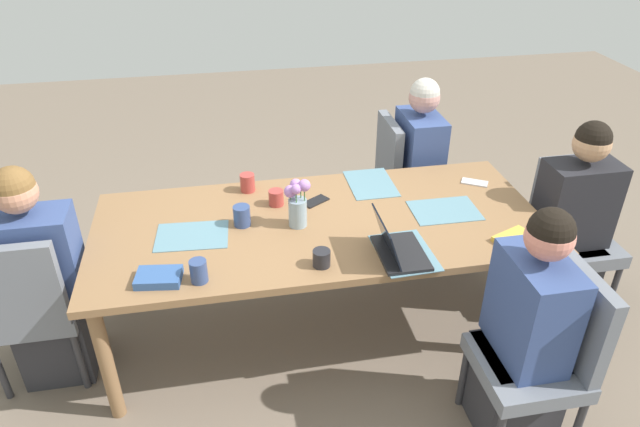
% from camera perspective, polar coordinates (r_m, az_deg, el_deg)
% --- Properties ---
extents(ground_plane, '(10.00, 10.00, 0.00)m').
position_cam_1_polar(ground_plane, '(3.48, -0.00, -11.03)').
color(ground_plane, '#756656').
extents(dining_table, '(2.35, 1.03, 0.73)m').
position_cam_1_polar(dining_table, '(3.07, -0.00, -1.83)').
color(dining_table, olive).
rests_on(dining_table, ground_plane).
extents(chair_head_right_left_near, '(0.44, 0.44, 0.90)m').
position_cam_1_polar(chair_head_right_left_near, '(3.20, -26.67, -7.83)').
color(chair_head_right_left_near, slate).
rests_on(chair_head_right_left_near, ground_plane).
extents(person_head_right_left_near, '(0.40, 0.36, 1.19)m').
position_cam_1_polar(person_head_right_left_near, '(3.22, -25.48, -6.57)').
color(person_head_right_left_near, '#2D2D33').
rests_on(person_head_right_left_near, ground_plane).
extents(chair_near_left_mid, '(0.44, 0.44, 0.90)m').
position_cam_1_polar(chair_near_left_mid, '(4.05, 8.22, 3.85)').
color(chair_near_left_mid, slate).
rests_on(chair_near_left_mid, ground_plane).
extents(person_near_left_mid, '(0.36, 0.40, 1.19)m').
position_cam_1_polar(person_near_left_mid, '(4.01, 9.53, 3.88)').
color(person_near_left_mid, '#2D2D33').
rests_on(person_near_left_mid, ground_plane).
extents(chair_far_left_far, '(0.44, 0.44, 0.90)m').
position_cam_1_polar(chair_far_left_far, '(2.81, 21.33, -12.43)').
color(chair_far_left_far, slate).
rests_on(chair_far_left_far, ground_plane).
extents(person_far_left_far, '(0.36, 0.40, 1.19)m').
position_cam_1_polar(person_far_left_far, '(2.79, 19.50, -11.52)').
color(person_far_left_far, '#2D2D33').
rests_on(person_far_left_far, ground_plane).
extents(chair_head_left_right_near, '(0.44, 0.44, 0.90)m').
position_cam_1_polar(chair_head_left_right_near, '(3.74, 23.44, -1.12)').
color(chair_head_left_right_near, slate).
rests_on(chair_head_left_right_near, ground_plane).
extents(person_head_left_right_near, '(0.40, 0.36, 1.19)m').
position_cam_1_polar(person_head_left_right_near, '(3.64, 23.33, -1.48)').
color(person_head_left_right_near, '#2D2D33').
rests_on(person_head_left_right_near, ground_plane).
extents(flower_vase, '(0.13, 0.11, 0.27)m').
position_cam_1_polar(flower_vase, '(2.94, -2.23, 1.13)').
color(flower_vase, '#8EA8B7').
rests_on(flower_vase, dining_table).
extents(placemat_head_right_left_near, '(0.38, 0.28, 0.00)m').
position_cam_1_polar(placemat_head_right_left_near, '(2.99, -12.49, -2.15)').
color(placemat_head_right_left_near, slate).
rests_on(placemat_head_right_left_near, dining_table).
extents(placemat_near_left_mid, '(0.26, 0.36, 0.00)m').
position_cam_1_polar(placemat_near_left_mid, '(3.41, 5.03, 2.96)').
color(placemat_near_left_mid, slate).
rests_on(placemat_near_left_mid, dining_table).
extents(placemat_far_left_far, '(0.27, 0.37, 0.00)m').
position_cam_1_polar(placemat_far_left_far, '(2.83, 8.34, -3.84)').
color(placemat_far_left_far, slate).
rests_on(placemat_far_left_far, dining_table).
extents(placemat_head_left_right_near, '(0.36, 0.27, 0.00)m').
position_cam_1_polar(placemat_head_left_right_near, '(3.20, 12.17, 0.30)').
color(placemat_head_left_right_near, slate).
rests_on(placemat_head_left_right_near, dining_table).
extents(laptop_far_left_far, '(0.22, 0.32, 0.21)m').
position_cam_1_polar(laptop_far_left_far, '(2.78, 7.55, -3.38)').
color(laptop_far_left_far, black).
rests_on(laptop_far_left_far, dining_table).
extents(coffee_mug_near_left, '(0.08, 0.08, 0.11)m').
position_cam_1_polar(coffee_mug_near_left, '(2.65, -11.87, -5.58)').
color(coffee_mug_near_left, '#33477A').
rests_on(coffee_mug_near_left, dining_table).
extents(coffee_mug_near_right, '(0.08, 0.08, 0.10)m').
position_cam_1_polar(coffee_mug_near_right, '(3.33, -7.16, 3.03)').
color(coffee_mug_near_right, '#AD3D38').
rests_on(coffee_mug_near_right, dining_table).
extents(coffee_mug_centre_left, '(0.08, 0.08, 0.09)m').
position_cam_1_polar(coffee_mug_centre_left, '(3.18, -4.34, 1.57)').
color(coffee_mug_centre_left, '#AD3D38').
rests_on(coffee_mug_centre_left, dining_table).
extents(coffee_mug_centre_right, '(0.09, 0.09, 0.11)m').
position_cam_1_polar(coffee_mug_centre_right, '(3.01, -7.71, -0.23)').
color(coffee_mug_centre_right, '#33477A').
rests_on(coffee_mug_centre_right, dining_table).
extents(coffee_mug_far_left, '(0.08, 0.08, 0.08)m').
position_cam_1_polar(coffee_mug_far_left, '(2.70, 0.15, -4.42)').
color(coffee_mug_far_left, '#232328').
rests_on(coffee_mug_far_left, dining_table).
extents(book_red_cover, '(0.22, 0.17, 0.04)m').
position_cam_1_polar(book_red_cover, '(2.71, -15.60, -6.08)').
color(book_red_cover, '#335693').
rests_on(book_red_cover, dining_table).
extents(book_blue_cover, '(0.24, 0.21, 0.03)m').
position_cam_1_polar(book_blue_cover, '(3.04, 18.71, -2.41)').
color(book_blue_cover, gold).
rests_on(book_blue_cover, dining_table).
extents(phone_black, '(0.17, 0.14, 0.01)m').
position_cam_1_polar(phone_black, '(3.21, -0.44, 1.22)').
color(phone_black, black).
rests_on(phone_black, dining_table).
extents(phone_silver, '(0.17, 0.14, 0.01)m').
position_cam_1_polar(phone_silver, '(3.53, 14.99, 2.98)').
color(phone_silver, silver).
rests_on(phone_silver, dining_table).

